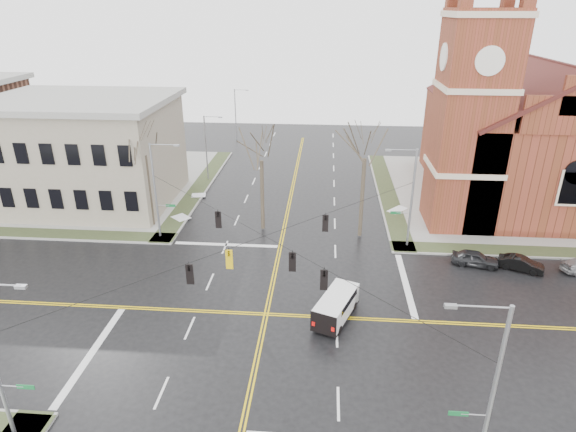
# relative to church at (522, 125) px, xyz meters

# --- Properties ---
(ground) EXTENTS (120.00, 120.00, 0.00)m
(ground) POSITION_rel_church_xyz_m (-24.76, -24.78, -8.43)
(ground) COLOR black
(ground) RESTS_ON ground
(sidewalks) EXTENTS (80.00, 80.00, 0.17)m
(sidewalks) POSITION_rel_church_xyz_m (-24.76, -24.78, -8.36)
(sidewalks) COLOR gray
(sidewalks) RESTS_ON ground
(road_markings) EXTENTS (100.00, 100.00, 0.01)m
(road_markings) POSITION_rel_church_xyz_m (-24.76, -24.78, -8.43)
(road_markings) COLOR gold
(road_markings) RESTS_ON ground
(church) EXTENTS (24.28, 27.48, 27.50)m
(church) POSITION_rel_church_xyz_m (0.00, 0.00, 0.00)
(church) COLOR brown
(church) RESTS_ON ground
(civic_building_a) EXTENTS (18.00, 14.00, 11.00)m
(civic_building_a) POSITION_rel_church_xyz_m (-46.76, -4.78, -2.93)
(civic_building_a) COLOR gray
(civic_building_a) RESTS_ON ground
(signal_pole_ne) EXTENTS (2.75, 0.22, 9.00)m
(signal_pole_ne) POSITION_rel_church_xyz_m (-13.44, -13.28, -3.48)
(signal_pole_ne) COLOR gray
(signal_pole_ne) RESTS_ON ground
(signal_pole_nw) EXTENTS (2.75, 0.22, 9.00)m
(signal_pole_nw) POSITION_rel_church_xyz_m (-36.09, -13.28, -3.48)
(signal_pole_nw) COLOR gray
(signal_pole_nw) RESTS_ON ground
(signal_pole_se) EXTENTS (2.75, 0.22, 9.00)m
(signal_pole_se) POSITION_rel_church_xyz_m (-13.44, -36.28, -3.48)
(signal_pole_se) COLOR gray
(signal_pole_se) RESTS_ON ground
(span_wires) EXTENTS (23.02, 23.02, 0.03)m
(span_wires) POSITION_rel_church_xyz_m (-24.76, -24.78, -2.23)
(span_wires) COLOR black
(span_wires) RESTS_ON ground
(traffic_signals) EXTENTS (8.21, 8.26, 1.30)m
(traffic_signals) POSITION_rel_church_xyz_m (-24.76, -25.45, -2.98)
(traffic_signals) COLOR black
(traffic_signals) RESTS_ON ground
(streetlight_north_a) EXTENTS (2.30, 0.20, 8.00)m
(streetlight_north_a) POSITION_rel_church_xyz_m (-35.42, 3.22, -3.97)
(streetlight_north_a) COLOR gray
(streetlight_north_a) RESTS_ON ground
(streetlight_north_b) EXTENTS (2.30, 0.20, 8.00)m
(streetlight_north_b) POSITION_rel_church_xyz_m (-35.42, 23.22, -3.97)
(streetlight_north_b) COLOR gray
(streetlight_north_b) RESTS_ON ground
(cargo_van) EXTENTS (3.43, 5.05, 1.80)m
(cargo_van) POSITION_rel_church_xyz_m (-19.78, -24.69, -7.37)
(cargo_van) COLOR white
(cargo_van) RESTS_ON ground
(parked_car_a) EXTENTS (4.06, 2.34, 1.30)m
(parked_car_a) POSITION_rel_church_xyz_m (-8.07, -16.34, -7.78)
(parked_car_a) COLOR black
(parked_car_a) RESTS_ON ground
(parked_car_b) EXTENTS (3.77, 2.56, 1.18)m
(parked_car_b) POSITION_rel_church_xyz_m (-4.51, -16.85, -7.85)
(parked_car_b) COLOR black
(parked_car_b) RESTS_ON ground
(tree_nw_far) EXTENTS (4.00, 4.00, 10.65)m
(tree_nw_far) POSITION_rel_church_xyz_m (-37.83, -10.73, -0.71)
(tree_nw_far) COLOR #3C3326
(tree_nw_far) RESTS_ON ground
(tree_nw_near) EXTENTS (4.00, 4.00, 10.30)m
(tree_nw_near) POSITION_rel_church_xyz_m (-26.80, -10.75, -0.96)
(tree_nw_near) COLOR #3C3326
(tree_nw_near) RESTS_ON ground
(tree_ne) EXTENTS (4.00, 4.00, 11.32)m
(tree_ne) POSITION_rel_church_xyz_m (-17.45, -11.59, -0.24)
(tree_ne) COLOR #3C3326
(tree_ne) RESTS_ON ground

